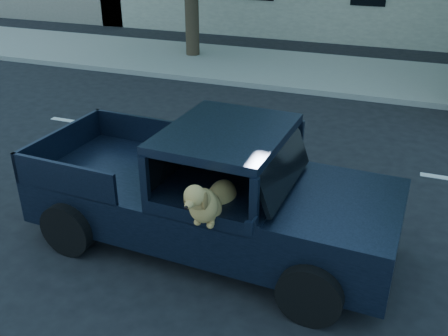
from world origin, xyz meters
name	(u,v)px	position (x,y,z in m)	size (l,w,h in m)	color
ground	(177,240)	(0.00, 0.00, 0.00)	(120.00, 120.00, 0.00)	black
far_sidewalk	(311,71)	(0.00, 9.20, 0.07)	(60.00, 4.00, 0.15)	gray
lane_stripes	(352,164)	(2.00, 3.40, 0.01)	(21.60, 0.14, 0.01)	silver
pickup_truck	(204,205)	(0.39, 0.11, 0.60)	(5.00, 2.62, 1.76)	black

